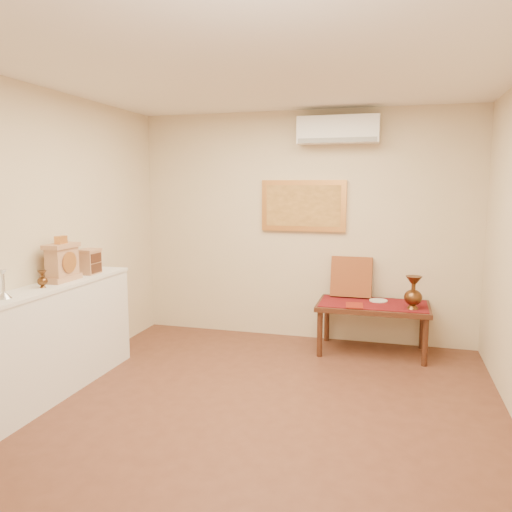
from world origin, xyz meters
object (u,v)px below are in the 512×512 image
(mantel_clock, at_px, (62,262))
(wooden_chest, at_px, (90,261))
(brass_urn_tall, at_px, (413,289))
(low_table, at_px, (373,310))
(display_ledge, at_px, (52,340))

(mantel_clock, bearing_deg, wooden_chest, 87.70)
(brass_urn_tall, relative_size, mantel_clock, 1.03)
(mantel_clock, xyz_separation_m, low_table, (2.68, 1.68, -0.67))
(low_table, bearing_deg, display_ledge, -144.90)
(display_ledge, height_order, low_table, display_ledge)
(mantel_clock, relative_size, wooden_chest, 1.68)
(brass_urn_tall, bearing_deg, display_ledge, -150.60)
(wooden_chest, bearing_deg, low_table, 25.92)
(wooden_chest, bearing_deg, display_ledge, -91.35)
(mantel_clock, relative_size, low_table, 0.34)
(display_ledge, relative_size, mantel_clock, 4.93)
(mantel_clock, xyz_separation_m, wooden_chest, (0.02, 0.39, -0.05))
(brass_urn_tall, distance_m, wooden_chest, 3.30)
(brass_urn_tall, xyz_separation_m, wooden_chest, (-3.07, -1.15, 0.33))
(display_ledge, xyz_separation_m, low_table, (2.67, 1.88, -0.01))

